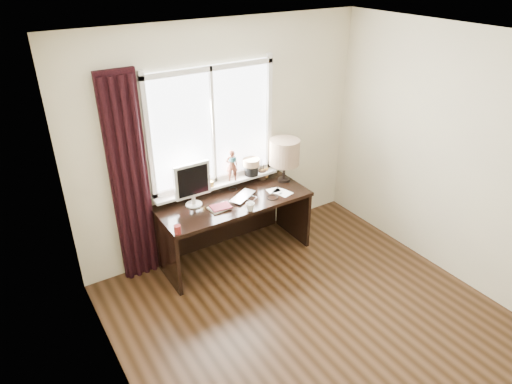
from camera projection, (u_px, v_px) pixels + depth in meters
floor at (333, 340)px, 4.22m from camera, size 3.50×4.00×0.00m
ceiling at (364, 51)px, 2.99m from camera, size 3.50×4.00×0.00m
wall_back at (224, 141)px, 5.09m from camera, size 3.50×0.00×2.60m
wall_left at (131, 300)px, 2.78m from camera, size 0.00×4.00×2.60m
wall_right at (481, 169)px, 4.43m from camera, size 0.00×4.00×2.60m
laptop at (243, 197)px, 5.06m from camera, size 0.42×0.37×0.03m
mug at (250, 206)px, 4.80m from camera, size 0.12×0.12×0.09m
red_cup at (177, 230)px, 4.41m from camera, size 0.07×0.07×0.09m
window at (215, 144)px, 4.99m from camera, size 1.52×0.22×1.40m
curtain at (130, 183)px, 4.57m from camera, size 0.38×0.09×2.25m
desk at (230, 215)px, 5.22m from camera, size 1.70×0.70×0.75m
monitor at (192, 182)px, 4.79m from camera, size 0.40×0.18×0.49m
notebook_stack at (220, 207)px, 4.84m from camera, size 0.24×0.18×0.03m
brush_holder at (262, 174)px, 5.45m from camera, size 0.09×0.09×0.25m
icon_frame at (265, 174)px, 5.46m from camera, size 0.10×0.03×0.13m
table_lamp at (285, 153)px, 5.27m from camera, size 0.35×0.35×0.52m
loose_papers at (279, 192)px, 5.18m from camera, size 0.24×0.28×0.00m
desk_cables at (256, 194)px, 5.12m from camera, size 0.41×0.54×0.01m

